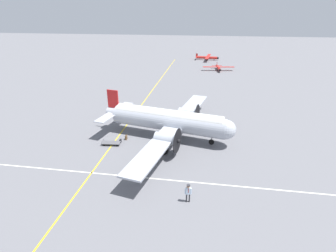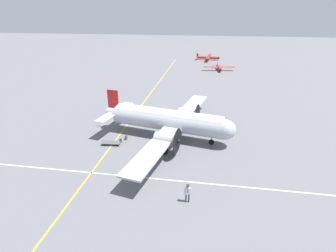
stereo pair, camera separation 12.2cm
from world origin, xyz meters
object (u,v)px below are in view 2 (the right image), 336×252
object	(u,v)px
baggage_cart	(111,143)
light_aircraft_distant	(208,57)
light_aircraft_taxiing	(219,68)
suitcase_near_door	(120,141)
airliner_main	(171,121)
suitcase_upright_spare	(126,137)
crew_foreground	(188,191)

from	to	relation	value
baggage_cart	light_aircraft_distant	bearing A→B (deg)	75.03
baggage_cart	light_aircraft_taxiing	xyz separation A→B (m)	(47.06, -14.50, 0.49)
suitcase_near_door	baggage_cart	xyz separation A→B (m)	(-0.75, 0.99, 0.05)
suitcase_near_door	light_aircraft_distant	bearing A→B (deg)	-9.23
airliner_main	suitcase_upright_spare	bearing A→B (deg)	-154.46
suitcase_upright_spare	crew_foreground	bearing A→B (deg)	-140.53
baggage_cart	light_aircraft_distant	size ratio (longest dim) A/B	0.22
suitcase_near_door	suitcase_upright_spare	xyz separation A→B (m)	(0.96, -0.48, 0.07)
airliner_main	suitcase_near_door	size ratio (longest dim) A/B	53.32
suitcase_near_door	suitcase_upright_spare	bearing A→B (deg)	-26.78
airliner_main	light_aircraft_taxiing	bearing A→B (deg)	92.47
suitcase_near_door	baggage_cart	distance (m)	1.24
suitcase_near_door	light_aircraft_taxiing	distance (m)	48.24
suitcase_near_door	airliner_main	bearing A→B (deg)	-69.29
airliner_main	baggage_cart	xyz separation A→B (m)	(-3.13, 7.28, -2.24)
light_aircraft_taxiing	airliner_main	bearing A→B (deg)	-16.86
suitcase_near_door	light_aircraft_distant	size ratio (longest dim) A/B	0.05
suitcase_upright_spare	baggage_cart	distance (m)	2.26
suitcase_near_door	light_aircraft_taxiing	xyz separation A→B (m)	(46.31, -13.51, 0.54)
baggage_cart	light_aircraft_taxiing	distance (m)	49.24
crew_foreground	suitcase_near_door	bearing A→B (deg)	-56.79
suitcase_near_door	suitcase_upright_spare	world-z (taller)	suitcase_upright_spare
crew_foreground	light_aircraft_distant	distance (m)	72.99
suitcase_near_door	crew_foreground	bearing A→B (deg)	-136.49
crew_foreground	suitcase_near_door	world-z (taller)	crew_foreground
light_aircraft_taxiing	crew_foreground	bearing A→B (deg)	-11.47
suitcase_upright_spare	light_aircraft_taxiing	size ratio (longest dim) A/B	0.07
crew_foreground	suitcase_near_door	xyz separation A→B (m)	(10.13, 9.62, -0.94)
light_aircraft_distant	crew_foreground	bearing A→B (deg)	-85.55
crew_foreground	suitcase_upright_spare	world-z (taller)	crew_foreground
crew_foreground	light_aircraft_distant	size ratio (longest dim) A/B	0.17
airliner_main	baggage_cart	size ratio (longest dim) A/B	10.86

